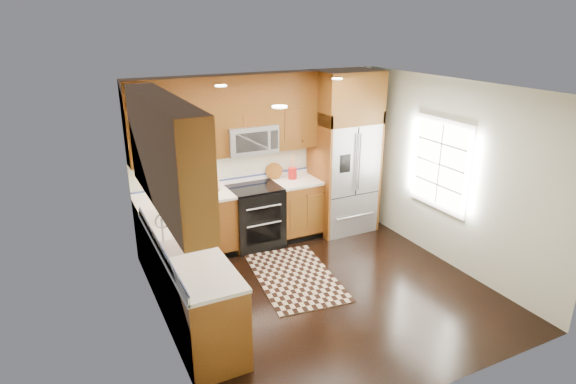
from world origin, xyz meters
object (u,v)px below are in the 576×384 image
range (255,216)px  rug (295,277)px  refrigerator (344,153)px  utensil_crock (292,171)px  knife_block (214,183)px

range → rug: size_ratio=0.57×
range → refrigerator: 1.76m
refrigerator → rug: 2.27m
refrigerator → utensil_crock: 0.89m
range → refrigerator: bearing=-1.4°
range → knife_block: bearing=166.4°
rug → utensil_crock: utensil_crock is taller
refrigerator → rug: refrigerator is taller
range → utensil_crock: bearing=10.4°
knife_block → utensil_crock: utensil_crock is taller
rug → knife_block: bearing=123.6°
range → utensil_crock: 0.93m
refrigerator → knife_block: bearing=175.2°
range → rug: bearing=-86.2°
utensil_crock → knife_block: bearing=179.4°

